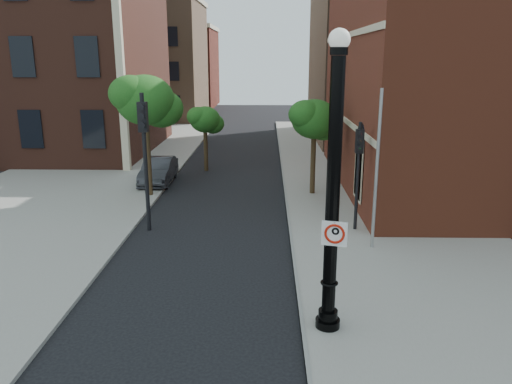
{
  "coord_description": "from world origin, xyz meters",
  "views": [
    {
      "loc": [
        1.16,
        -11.24,
        6.45
      ],
      "look_at": [
        0.85,
        2.0,
        2.88
      ],
      "focal_mm": 35.0,
      "sensor_mm": 36.0,
      "label": 1
    }
  ],
  "objects_px": {
    "lamppost": "(333,203)",
    "no_parking_sign": "(334,233)",
    "traffic_signal_right": "(359,159)",
    "parked_car": "(159,171)",
    "traffic_signal_left": "(144,140)"
  },
  "relations": [
    {
      "from": "no_parking_sign",
      "to": "traffic_signal_left",
      "type": "relative_size",
      "value": 0.11
    },
    {
      "from": "parked_car",
      "to": "no_parking_sign",
      "type": "bearing_deg",
      "value": -64.56
    },
    {
      "from": "lamppost",
      "to": "no_parking_sign",
      "type": "height_order",
      "value": "lamppost"
    },
    {
      "from": "parked_car",
      "to": "traffic_signal_right",
      "type": "distance_m",
      "value": 11.99
    },
    {
      "from": "parked_car",
      "to": "traffic_signal_left",
      "type": "distance_m",
      "value": 8.07
    },
    {
      "from": "traffic_signal_right",
      "to": "lamppost",
      "type": "bearing_deg",
      "value": -114.1
    },
    {
      "from": "lamppost",
      "to": "traffic_signal_right",
      "type": "relative_size",
      "value": 1.68
    },
    {
      "from": "lamppost",
      "to": "traffic_signal_right",
      "type": "distance_m",
      "value": 7.47
    },
    {
      "from": "parked_car",
      "to": "traffic_signal_left",
      "type": "height_order",
      "value": "traffic_signal_left"
    },
    {
      "from": "lamppost",
      "to": "traffic_signal_left",
      "type": "bearing_deg",
      "value": 129.9
    },
    {
      "from": "traffic_signal_left",
      "to": "lamppost",
      "type": "bearing_deg",
      "value": -47.76
    },
    {
      "from": "traffic_signal_right",
      "to": "traffic_signal_left",
      "type": "bearing_deg",
      "value": 170.36
    },
    {
      "from": "lamppost",
      "to": "parked_car",
      "type": "bearing_deg",
      "value": 116.24
    },
    {
      "from": "lamppost",
      "to": "no_parking_sign",
      "type": "xyz_separation_m",
      "value": [
        0.05,
        -0.17,
        -0.67
      ]
    },
    {
      "from": "lamppost",
      "to": "no_parking_sign",
      "type": "relative_size",
      "value": 11.93
    }
  ]
}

